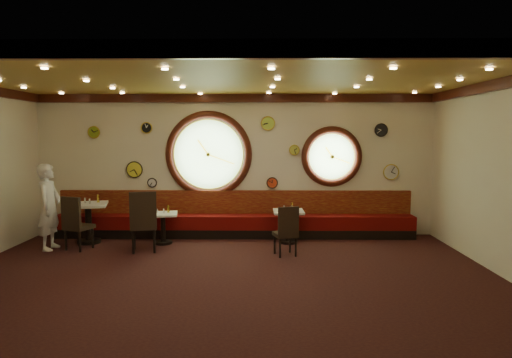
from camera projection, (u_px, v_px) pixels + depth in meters
name	position (u px, v px, depth m)	size (l,w,h in m)	color
floor	(225.00, 273.00, 7.59)	(9.00, 6.00, 0.00)	black
ceiling	(224.00, 78.00, 7.27)	(9.00, 6.00, 0.02)	#B37F32
wall_back	(235.00, 165.00, 10.42)	(9.00, 0.02, 3.20)	beige
wall_front	(200.00, 207.00, 4.45)	(9.00, 0.02, 3.20)	beige
wall_right	(502.00, 178.00, 7.38)	(0.02, 6.00, 3.20)	beige
molding_back	(235.00, 98.00, 10.22)	(9.00, 0.10, 0.18)	#361109
molding_front	(199.00, 50.00, 4.35)	(9.00, 0.10, 0.18)	#361109
molding_right	(504.00, 83.00, 7.23)	(0.10, 6.00, 0.18)	#361109
banquette_base	(235.00, 232.00, 10.28)	(8.00, 0.55, 0.20)	black
banquette_seat	(235.00, 221.00, 10.26)	(8.00, 0.55, 0.30)	#560707
banquette_back	(235.00, 202.00, 10.44)	(8.00, 0.10, 0.55)	#5C070D
porthole_left_glass	(209.00, 154.00, 10.39)	(1.66, 1.66, 0.02)	#87B66D
porthole_left_frame	(209.00, 154.00, 10.38)	(1.98, 1.98, 0.18)	#361109
porthole_left_ring	(208.00, 154.00, 10.35)	(1.61, 1.61, 0.03)	gold
porthole_right_glass	(332.00, 157.00, 10.37)	(1.10, 1.10, 0.02)	#87B66D
porthole_right_frame	(332.00, 157.00, 10.35)	(1.38, 1.38, 0.18)	#361109
porthole_right_ring	(332.00, 157.00, 10.32)	(1.09, 1.09, 0.03)	gold
wall_clock_0	(391.00, 172.00, 10.35)	(0.34, 0.34, 0.03)	silver
wall_clock_1	(294.00, 150.00, 10.33)	(0.22, 0.22, 0.03)	#CBCC44
wall_clock_2	(381.00, 130.00, 10.26)	(0.28, 0.28, 0.03)	black
wall_clock_3	(147.00, 128.00, 10.31)	(0.24, 0.24, 0.03)	black
wall_clock_4	(134.00, 170.00, 10.41)	(0.36, 0.36, 0.03)	yellow
wall_clock_5	(268.00, 123.00, 10.28)	(0.30, 0.30, 0.03)	#B7DB44
wall_clock_6	(272.00, 183.00, 10.41)	(0.24, 0.24, 0.03)	red
wall_clock_7	(94.00, 132.00, 10.34)	(0.26, 0.26, 0.03)	#8CAD22
wall_clock_8	(152.00, 183.00, 10.44)	(0.20, 0.20, 0.03)	white
table_a	(88.00, 218.00, 9.67)	(0.94, 0.94, 0.85)	black
table_b	(163.00, 224.00, 9.60)	(0.68, 0.68, 0.65)	black
table_c	(288.00, 222.00, 9.68)	(0.65, 0.65, 0.70)	black
chair_a	(75.00, 220.00, 9.02)	(0.59, 0.59, 0.67)	black
chair_b	(143.00, 218.00, 8.86)	(0.61, 0.61, 0.75)	black
chair_c	(287.00, 228.00, 8.59)	(0.50, 0.50, 0.59)	black
condiment_a_salt	(85.00, 200.00, 9.67)	(0.04, 0.04, 0.11)	silver
condiment_b_salt	(157.00, 211.00, 9.57)	(0.03, 0.03, 0.09)	silver
condiment_c_salt	(284.00, 208.00, 9.69)	(0.04, 0.04, 0.10)	#BBBBBF
condiment_a_pepper	(90.00, 201.00, 9.58)	(0.04, 0.04, 0.11)	silver
condiment_b_pepper	(164.00, 211.00, 9.58)	(0.04, 0.04, 0.11)	silver
condiment_c_pepper	(292.00, 208.00, 9.64)	(0.04, 0.04, 0.11)	silver
condiment_a_bottle	(98.00, 198.00, 9.78)	(0.05, 0.05, 0.17)	gold
condiment_b_bottle	(168.00, 209.00, 9.63)	(0.05, 0.05, 0.16)	yellow
condiment_c_bottle	(292.00, 206.00, 9.72)	(0.05, 0.05, 0.16)	gold
waiter	(49.00, 207.00, 9.10)	(0.63, 0.41, 1.72)	white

